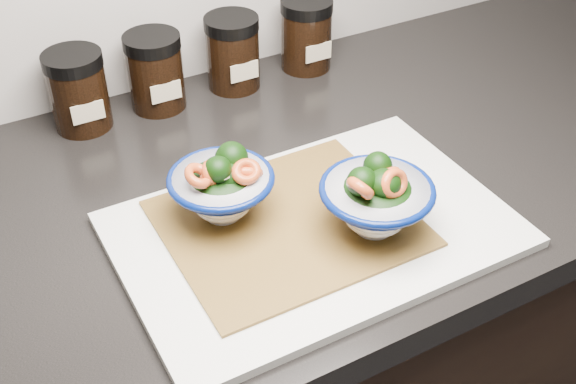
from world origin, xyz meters
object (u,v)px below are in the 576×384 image
cutting_board (314,230)px  spice_jar_d (306,34)px  spice_jar_a (78,91)px  spice_jar_c (233,52)px  bowl_right (376,200)px  bowl_left (223,186)px  spice_jar_b (155,72)px

cutting_board → spice_jar_d: bearing=61.4°
spice_jar_a → spice_jar_c: same height
cutting_board → spice_jar_a: size_ratio=3.98×
bowl_right → spice_jar_c: (0.01, 0.40, -0.00)m
spice_jar_a → spice_jar_d: 0.36m
bowl_right → spice_jar_d: bearing=70.7°
bowl_left → cutting_board: bearing=-38.5°
cutting_board → spice_jar_a: (-0.17, 0.36, 0.05)m
bowl_right → spice_jar_b: bowl_right is taller
spice_jar_a → bowl_left: bearing=-73.9°
cutting_board → spice_jar_b: bearing=98.7°
bowl_left → spice_jar_d: 0.41m
spice_jar_d → bowl_left: bearing=-133.7°
spice_jar_a → spice_jar_c: (0.24, 0.00, 0.00)m
spice_jar_a → bowl_right: bearing=-60.6°
bowl_left → spice_jar_b: (0.03, 0.29, -0.00)m
spice_jar_d → spice_jar_a: bearing=180.0°
cutting_board → spice_jar_a: spice_jar_a is taller
spice_jar_b → spice_jar_c: (0.12, 0.00, 0.00)m
bowl_right → spice_jar_a: (-0.22, 0.40, -0.00)m
bowl_left → spice_jar_a: size_ratio=1.10×
bowl_right → spice_jar_b: (-0.11, 0.40, -0.00)m
bowl_right → spice_jar_d: (0.14, 0.40, -0.00)m
spice_jar_a → cutting_board: bearing=-65.0°
bowl_left → spice_jar_d: spice_jar_d is taller
spice_jar_b → spice_jar_c: bearing=0.0°
cutting_board → spice_jar_a: bearing=115.0°
cutting_board → bowl_left: bowl_left is taller
spice_jar_b → spice_jar_c: same height
cutting_board → spice_jar_c: size_ratio=3.98×
bowl_left → spice_jar_b: size_ratio=1.10×
spice_jar_c → spice_jar_d: bearing=0.0°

